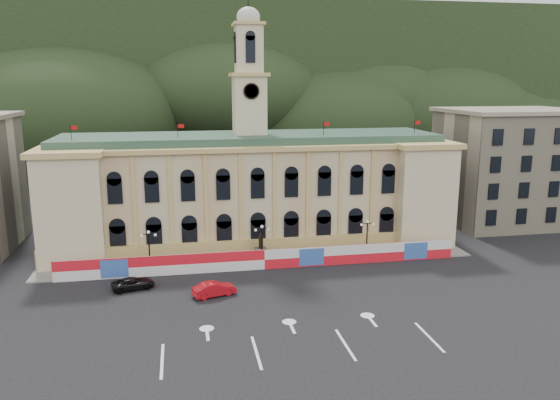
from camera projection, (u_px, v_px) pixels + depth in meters
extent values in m
plane|color=black|center=(288.00, 320.00, 53.63)|extent=(260.00, 260.00, 0.00)
cube|color=black|center=(208.00, 84.00, 173.78)|extent=(230.00, 70.00, 44.00)
cube|color=#595651|center=(332.00, 56.00, 159.08)|extent=(22.00, 8.00, 14.00)
cube|color=#595651|center=(29.00, 69.00, 143.25)|extent=(16.00, 7.00, 10.00)
cube|color=#C5B78E|center=(250.00, 193.00, 79.02)|extent=(55.00, 15.00, 14.00)
cube|color=tan|center=(258.00, 248.00, 72.77)|extent=(56.00, 0.80, 2.40)
cube|color=tan|center=(250.00, 143.00, 77.46)|extent=(56.20, 16.20, 0.60)
cube|color=#2F4E3D|center=(250.00, 138.00, 77.31)|extent=(53.00, 13.00, 1.20)
cube|color=beige|center=(79.00, 201.00, 73.88)|extent=(8.00, 17.00, 14.00)
cube|color=beige|center=(406.00, 189.00, 82.25)|extent=(8.00, 17.00, 14.00)
cube|color=beige|center=(249.00, 105.00, 76.33)|extent=(4.40, 4.40, 8.00)
cube|color=tan|center=(249.00, 75.00, 75.43)|extent=(5.20, 5.20, 0.50)
cube|color=beige|center=(249.00, 50.00, 74.72)|extent=(3.60, 3.60, 6.50)
cube|color=tan|center=(248.00, 24.00, 73.99)|extent=(4.20, 4.20, 0.40)
cylinder|color=black|center=(251.00, 91.00, 73.69)|extent=(2.20, 0.20, 2.20)
ellipsoid|color=beige|center=(248.00, 17.00, 73.80)|extent=(3.20, 3.20, 2.72)
cube|color=#BDB291|center=(509.00, 168.00, 89.13)|extent=(20.00, 16.00, 18.00)
cube|color=gray|center=(514.00, 111.00, 87.14)|extent=(21.00, 17.00, 0.60)
cube|color=red|center=(265.00, 259.00, 67.77)|extent=(50.00, 0.25, 2.50)
cube|color=#3258A8|center=(114.00, 269.00, 64.43)|extent=(3.20, 0.05, 2.20)
cube|color=#3258A8|center=(312.00, 257.00, 68.70)|extent=(3.20, 0.05, 2.20)
cube|color=#3258A8|center=(416.00, 251.00, 71.19)|extent=(3.20, 0.05, 2.20)
cube|color=slate|center=(261.00, 261.00, 70.66)|extent=(56.00, 5.50, 0.16)
cube|color=#595651|center=(261.00, 255.00, 70.73)|extent=(1.40, 1.40, 1.80)
cylinder|color=black|center=(261.00, 242.00, 70.36)|extent=(0.60, 0.60, 1.60)
sphere|color=black|center=(261.00, 235.00, 70.17)|extent=(0.44, 0.44, 0.44)
cylinder|color=black|center=(150.00, 269.00, 67.43)|extent=(0.44, 0.44, 0.30)
cylinder|color=black|center=(149.00, 252.00, 66.95)|extent=(0.18, 0.18, 4.80)
cube|color=black|center=(148.00, 234.00, 66.46)|extent=(1.60, 0.08, 0.08)
sphere|color=silver|center=(142.00, 236.00, 66.35)|extent=(0.36, 0.36, 0.36)
sphere|color=silver|center=(155.00, 235.00, 66.63)|extent=(0.36, 0.36, 0.36)
sphere|color=silver|center=(148.00, 232.00, 66.41)|extent=(0.40, 0.40, 0.40)
cylinder|color=black|center=(262.00, 263.00, 69.93)|extent=(0.44, 0.44, 0.30)
cylinder|color=black|center=(262.00, 246.00, 69.44)|extent=(0.18, 0.18, 4.80)
cube|color=black|center=(262.00, 229.00, 68.95)|extent=(1.60, 0.08, 0.08)
sphere|color=silver|center=(256.00, 230.00, 68.84)|extent=(0.36, 0.36, 0.36)
sphere|color=silver|center=(268.00, 229.00, 69.13)|extent=(0.36, 0.36, 0.36)
sphere|color=silver|center=(262.00, 227.00, 68.90)|extent=(0.40, 0.40, 0.40)
cylinder|color=black|center=(366.00, 256.00, 72.42)|extent=(0.44, 0.44, 0.30)
cylinder|color=black|center=(367.00, 240.00, 71.94)|extent=(0.18, 0.18, 4.80)
cube|color=black|center=(367.00, 223.00, 71.44)|extent=(1.60, 0.08, 0.08)
sphere|color=silver|center=(362.00, 225.00, 71.33)|extent=(0.36, 0.36, 0.36)
sphere|color=silver|center=(373.00, 224.00, 71.62)|extent=(0.36, 0.36, 0.36)
sphere|color=silver|center=(367.00, 222.00, 71.39)|extent=(0.40, 0.40, 0.40)
imported|color=#A90C15|center=(214.00, 289.00, 59.38)|extent=(4.30, 5.69, 1.57)
imported|color=black|center=(133.00, 283.00, 61.39)|extent=(4.60, 5.89, 1.33)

